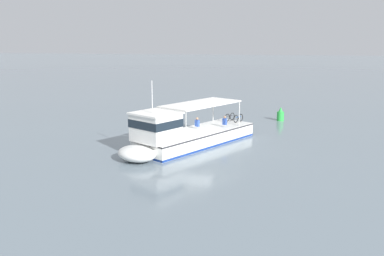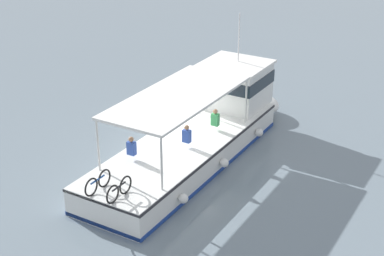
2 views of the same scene
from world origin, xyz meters
name	(u,v)px [view 1 (image 1 of 2)]	position (x,y,z in m)	size (l,w,h in m)	color
ground_plane	(196,149)	(0.00, 0.00, 0.00)	(400.00, 400.00, 0.00)	slate
ferry_main	(183,135)	(0.12, -0.94, 1.02)	(12.59, 8.94, 5.32)	white
channel_buoy	(280,115)	(-12.53, 6.22, 0.57)	(0.70, 0.70, 1.40)	green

